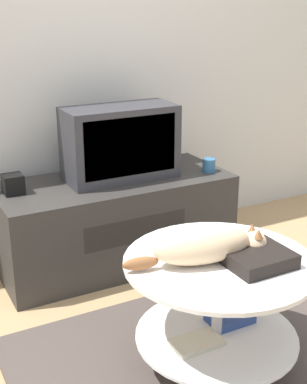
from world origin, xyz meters
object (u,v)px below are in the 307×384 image
dvd_box (257,258)px  cat (206,245)px  tv (120,143)px  speaker (13,184)px

dvd_box → cat: size_ratio=0.42×
cat → dvd_box: bearing=-23.3°
tv → cat: size_ratio=1.07×
speaker → dvd_box: (0.62, -1.22, -0.03)m
tv → cat: 1.10m
speaker → cat: bearing=-67.5°
dvd_box → cat: 0.20m
tv → dvd_box: (0.02, -1.19, -0.18)m
speaker → cat: size_ratio=0.18×
tv → cat: tv is taller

